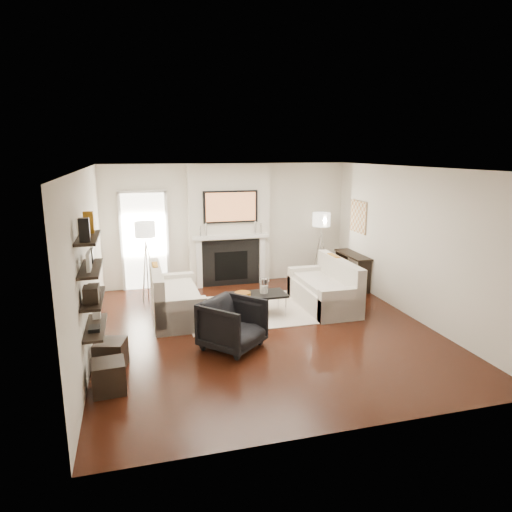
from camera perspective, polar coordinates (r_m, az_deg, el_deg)
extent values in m
plane|color=black|center=(7.85, 1.16, -9.16)|extent=(6.00, 6.00, 0.00)
plane|color=white|center=(7.28, 1.26, 10.93)|extent=(6.00, 6.00, 0.00)
plane|color=silver|center=(10.31, -3.50, 3.98)|extent=(5.50, 0.00, 5.50)
plane|color=silver|center=(4.76, 11.49, -7.07)|extent=(5.50, 0.00, 5.50)
plane|color=silver|center=(7.20, -20.31, -0.77)|extent=(0.00, 6.00, 6.00)
plane|color=silver|center=(8.62, 19.03, 1.50)|extent=(0.00, 6.00, 6.00)
cube|color=silver|center=(10.19, -3.35, 3.87)|extent=(1.80, 0.25, 2.70)
cube|color=black|center=(10.23, -3.14, -0.84)|extent=(1.30, 0.02, 1.04)
cube|color=black|center=(10.24, -3.12, -1.23)|extent=(0.75, 0.02, 0.65)
cube|color=white|center=(10.07, -7.11, -0.96)|extent=(0.12, 0.08, 1.10)
cube|color=white|center=(10.36, 0.79, -0.47)|extent=(0.12, 0.08, 1.10)
cube|color=white|center=(10.05, -3.12, 2.42)|extent=(1.70, 0.18, 0.07)
cube|color=black|center=(9.98, -3.19, 6.17)|extent=(1.20, 0.06, 0.70)
cube|color=#BF723F|center=(9.95, -3.16, 6.15)|extent=(1.10, 0.00, 0.62)
cylinder|color=silver|center=(9.93, -6.25, 3.31)|extent=(0.04, 0.04, 0.30)
cylinder|color=silver|center=(9.92, -6.99, 3.11)|extent=(0.04, 0.04, 0.24)
cylinder|color=silver|center=(10.16, -0.10, 3.61)|extent=(0.04, 0.04, 0.30)
cylinder|color=silver|center=(10.20, 0.60, 3.47)|extent=(0.04, 0.04, 0.24)
cube|color=white|center=(10.14, -13.74, 1.75)|extent=(0.90, 0.02, 2.10)
cube|color=white|center=(10.13, -16.45, 1.57)|extent=(0.06, 0.06, 2.16)
cube|color=white|center=(10.14, -11.03, 1.89)|extent=(0.06, 0.06, 2.16)
cube|color=white|center=(9.98, -14.07, 7.82)|extent=(1.02, 0.06, 0.06)
cube|color=beige|center=(8.76, -0.20, -6.74)|extent=(2.60, 2.00, 0.01)
cube|color=beige|center=(8.48, -9.91, -6.14)|extent=(0.85, 1.80, 0.42)
cube|color=beige|center=(8.37, -12.28, -4.24)|extent=(0.18, 1.80, 0.80)
cube|color=beige|center=(7.69, -9.35, -7.43)|extent=(0.85, 0.18, 0.60)
cube|color=beige|center=(9.22, -10.41, -4.00)|extent=(0.85, 0.18, 0.60)
cube|color=beige|center=(8.41, -9.64, -4.44)|extent=(0.63, 1.44, 0.10)
cube|color=#AE6D15|center=(8.60, -12.46, -2.36)|extent=(0.10, 0.42, 0.42)
cube|color=black|center=(8.02, -12.23, -3.53)|extent=(0.10, 0.40, 0.40)
cube|color=beige|center=(9.00, 8.38, -4.96)|extent=(0.85, 1.80, 0.42)
cube|color=beige|center=(9.04, 10.40, -2.86)|extent=(0.18, 1.80, 0.80)
cube|color=beige|center=(8.27, 10.63, -6.01)|extent=(0.85, 0.18, 0.60)
cube|color=beige|center=(9.68, 6.50, -3.05)|extent=(0.85, 0.18, 0.60)
cube|color=beige|center=(8.90, 8.14, -3.40)|extent=(0.63, 1.44, 0.10)
cube|color=#AE6D15|center=(9.25, 9.66, -1.16)|extent=(0.10, 0.42, 0.42)
cube|color=black|center=(8.73, 11.29, -2.14)|extent=(0.10, 0.40, 0.40)
cube|color=black|center=(8.34, 0.00, -4.90)|extent=(1.10, 0.55, 0.04)
cylinder|color=silver|center=(8.09, -3.03, -7.05)|extent=(0.02, 0.02, 0.38)
cylinder|color=silver|center=(8.35, 3.73, -6.43)|extent=(0.02, 0.02, 0.38)
cylinder|color=silver|center=(8.50, -3.66, -6.07)|extent=(0.02, 0.02, 0.38)
cylinder|color=silver|center=(8.74, 2.80, -5.51)|extent=(0.02, 0.02, 0.38)
cylinder|color=white|center=(8.33, 1.00, -3.77)|extent=(0.15, 0.15, 0.27)
cylinder|color=white|center=(8.35, 1.00, -4.19)|extent=(0.10, 0.10, 0.15)
cylinder|color=#AB6B1C|center=(8.27, -1.68, -4.74)|extent=(0.30, 0.30, 0.05)
imported|color=black|center=(7.03, -2.95, -8.23)|extent=(1.11, 1.11, 0.84)
cylinder|color=silver|center=(9.46, -13.44, -1.83)|extent=(0.02, 0.02, 1.20)
cylinder|color=white|center=(9.28, -13.72, 3.25)|extent=(0.40, 0.40, 0.30)
cylinder|color=silver|center=(9.46, -12.78, -1.79)|extent=(0.25, 0.02, 1.23)
cylinder|color=silver|center=(9.55, -13.79, -1.71)|extent=(0.14, 0.22, 1.23)
cylinder|color=silver|center=(9.37, -13.76, -1.99)|extent=(0.14, 0.22, 1.23)
cylinder|color=silver|center=(10.60, 8.03, -0.01)|extent=(0.02, 0.02, 1.20)
cylinder|color=white|center=(10.44, 8.18, 4.54)|extent=(0.40, 0.40, 0.30)
cylinder|color=silver|center=(10.64, 8.57, 0.02)|extent=(0.25, 0.02, 1.23)
cylinder|color=silver|center=(10.66, 7.56, 0.08)|extent=(0.14, 0.22, 1.23)
cylinder|color=silver|center=(10.49, 7.96, -0.14)|extent=(0.14, 0.22, 1.23)
cube|color=black|center=(10.27, 12.02, 0.15)|extent=(0.35, 1.20, 0.04)
cube|color=black|center=(9.89, 13.36, -2.66)|extent=(0.30, 0.04, 0.71)
cube|color=black|center=(10.83, 10.61, -1.16)|extent=(0.30, 0.04, 0.71)
cube|color=#9E7C4F|center=(10.31, 12.68, 4.81)|extent=(0.03, 0.70, 0.70)
cube|color=black|center=(6.42, -19.42, -8.42)|extent=(0.25, 1.00, 0.03)
cube|color=black|center=(6.29, -19.69, -5.02)|extent=(0.25, 1.00, 0.04)
cube|color=black|center=(6.18, -19.97, -1.48)|extent=(0.25, 1.00, 0.04)
cube|color=black|center=(6.10, -20.26, 2.16)|extent=(0.25, 1.00, 0.04)
cube|color=black|center=(5.73, -20.67, 3.07)|extent=(0.12, 0.10, 0.28)
cube|color=#AE6D15|center=(6.31, -20.19, 3.96)|extent=(0.12, 0.10, 0.28)
cube|color=white|center=(6.02, -20.17, -0.62)|extent=(0.04, 0.30, 0.22)
cube|color=black|center=(6.44, -19.85, 0.07)|extent=(0.04, 0.22, 0.18)
cube|color=black|center=(6.06, -19.91, -4.54)|extent=(0.18, 0.25, 0.20)
cube|color=black|center=(6.46, -19.62, -3.82)|extent=(0.15, 0.12, 0.12)
cube|color=black|center=(6.26, -19.54, -8.54)|extent=(0.14, 0.20, 0.05)
cube|color=white|center=(6.66, -19.32, -6.63)|extent=(0.10, 0.10, 0.18)
cylinder|color=black|center=(8.01, -19.84, 3.15)|extent=(0.04, 0.34, 0.34)
cylinder|color=white|center=(8.01, -19.66, 3.17)|extent=(0.01, 0.29, 0.29)
cube|color=black|center=(6.80, -17.69, -11.64)|extent=(0.48, 0.48, 0.40)
cube|color=black|center=(6.19, -17.92, -14.17)|extent=(0.43, 0.43, 0.40)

